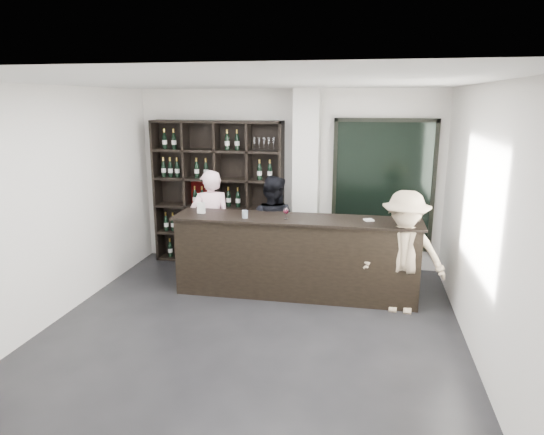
% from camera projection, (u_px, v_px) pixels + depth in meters
% --- Properties ---
extents(floor, '(5.00, 5.50, 0.01)m').
position_uv_depth(floor, '(250.00, 336.00, 5.76)').
color(floor, black).
rests_on(floor, ground).
extents(wine_shelf, '(2.20, 0.35, 2.40)m').
position_uv_depth(wine_shelf, '(218.00, 193.00, 8.13)').
color(wine_shelf, black).
rests_on(wine_shelf, floor).
extents(structural_column, '(0.40, 0.40, 2.90)m').
position_uv_depth(structural_column, '(306.00, 182.00, 7.70)').
color(structural_column, silver).
rests_on(structural_column, floor).
extents(glass_panel, '(1.60, 0.08, 2.10)m').
position_uv_depth(glass_panel, '(383.00, 185.00, 7.70)').
color(glass_panel, black).
rests_on(glass_panel, floor).
extents(tasting_counter, '(3.43, 0.71, 1.13)m').
position_uv_depth(tasting_counter, '(296.00, 257.00, 6.84)').
color(tasting_counter, black).
rests_on(tasting_counter, floor).
extents(taster_pink, '(0.73, 0.62, 1.69)m').
position_uv_depth(taster_pink, '(211.00, 224.00, 7.52)').
color(taster_pink, '#FFCDD8').
rests_on(taster_pink, floor).
extents(taster_black, '(0.89, 0.75, 1.62)m').
position_uv_depth(taster_black, '(272.00, 228.00, 7.41)').
color(taster_black, black).
rests_on(taster_black, floor).
extents(customer, '(1.10, 0.71, 1.62)m').
position_uv_depth(customer, '(404.00, 253.00, 6.23)').
color(customer, tan).
rests_on(customer, floor).
extents(wine_glass, '(0.08, 0.08, 0.17)m').
position_uv_depth(wine_glass, '(286.00, 213.00, 6.63)').
color(wine_glass, white).
rests_on(wine_glass, tasting_counter).
extents(spit_cup, '(0.10, 0.10, 0.11)m').
position_uv_depth(spit_cup, '(245.00, 214.00, 6.69)').
color(spit_cup, silver).
rests_on(spit_cup, tasting_counter).
extents(napkin_stack, '(0.15, 0.15, 0.02)m').
position_uv_depth(napkin_stack, '(369.00, 220.00, 6.55)').
color(napkin_stack, white).
rests_on(napkin_stack, tasting_counter).
extents(card_stand, '(0.12, 0.07, 0.16)m').
position_uv_depth(card_stand, '(201.00, 208.00, 6.96)').
color(card_stand, white).
rests_on(card_stand, tasting_counter).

